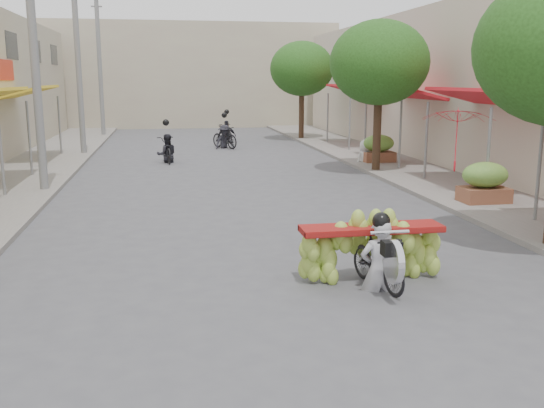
% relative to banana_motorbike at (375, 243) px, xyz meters
% --- Properties ---
extents(ground, '(120.00, 120.00, 0.00)m').
position_rel_banana_motorbike_xyz_m(ground, '(-1.35, -2.63, -0.70)').
color(ground, '#515156').
rests_on(ground, ground).
extents(sidewalk_left, '(4.00, 60.00, 0.12)m').
position_rel_banana_motorbike_xyz_m(sidewalk_left, '(-8.35, 12.37, -0.64)').
color(sidewalk_left, gray).
rests_on(sidewalk_left, ground).
extents(sidewalk_right, '(4.00, 60.00, 0.12)m').
position_rel_banana_motorbike_xyz_m(sidewalk_right, '(5.65, 12.37, -0.64)').
color(sidewalk_right, gray).
rests_on(sidewalk_right, ground).
extents(far_building, '(20.00, 6.00, 7.00)m').
position_rel_banana_motorbike_xyz_m(far_building, '(-1.35, 35.37, 2.80)').
color(far_building, '#AFA38A').
rests_on(far_building, ground).
extents(utility_pole_mid, '(0.60, 0.24, 8.00)m').
position_rel_banana_motorbike_xyz_m(utility_pole_mid, '(-6.75, 9.37, 3.33)').
color(utility_pole_mid, slate).
rests_on(utility_pole_mid, ground).
extents(utility_pole_far, '(0.60, 0.24, 8.00)m').
position_rel_banana_motorbike_xyz_m(utility_pole_far, '(-6.75, 18.37, 3.33)').
color(utility_pole_far, slate).
rests_on(utility_pole_far, ground).
extents(utility_pole_back, '(0.60, 0.24, 8.00)m').
position_rel_banana_motorbike_xyz_m(utility_pole_back, '(-6.75, 27.37, 3.33)').
color(utility_pole_back, slate).
rests_on(utility_pole_back, ground).
extents(street_tree_mid, '(3.40, 3.40, 5.25)m').
position_rel_banana_motorbike_xyz_m(street_tree_mid, '(4.05, 11.37, 3.08)').
color(street_tree_mid, '#3A2719').
rests_on(street_tree_mid, ground).
extents(street_tree_far, '(3.40, 3.40, 5.25)m').
position_rel_banana_motorbike_xyz_m(street_tree_far, '(4.05, 23.37, 3.08)').
color(street_tree_far, '#3A2719').
rests_on(street_tree_far, ground).
extents(produce_crate_mid, '(1.20, 0.88, 1.16)m').
position_rel_banana_motorbike_xyz_m(produce_crate_mid, '(4.85, 5.37, 0.01)').
color(produce_crate_mid, brown).
rests_on(produce_crate_mid, ground).
extents(produce_crate_far, '(1.20, 0.88, 1.16)m').
position_rel_banana_motorbike_xyz_m(produce_crate_far, '(4.85, 13.37, 0.01)').
color(produce_crate_far, brown).
rests_on(produce_crate_far, ground).
extents(banana_motorbike, '(2.31, 1.78, 2.07)m').
position_rel_banana_motorbike_xyz_m(banana_motorbike, '(0.00, 0.00, 0.00)').
color(banana_motorbike, black).
rests_on(banana_motorbike, ground).
extents(market_umbrella, '(2.44, 2.44, 1.80)m').
position_rel_banana_motorbike_xyz_m(market_umbrella, '(4.72, 6.77, 1.80)').
color(market_umbrella, red).
rests_on(market_umbrella, ground).
extents(pedestrian, '(0.93, 0.70, 1.68)m').
position_rel_banana_motorbike_xyz_m(pedestrian, '(4.39, 13.53, 0.26)').
color(pedestrian, white).
rests_on(pedestrian, ground).
extents(bg_motorbike_a, '(0.84, 1.79, 1.95)m').
position_rel_banana_motorbike_xyz_m(bg_motorbike_a, '(-3.19, 15.40, 0.03)').
color(bg_motorbike_a, black).
rests_on(bg_motorbike_a, ground).
extents(bg_motorbike_b, '(1.44, 1.83, 1.95)m').
position_rel_banana_motorbike_xyz_m(bg_motorbike_b, '(-0.45, 19.98, 0.13)').
color(bg_motorbike_b, black).
rests_on(bg_motorbike_b, ground).
extents(bg_motorbike_c, '(1.04, 1.69, 1.95)m').
position_rel_banana_motorbike_xyz_m(bg_motorbike_c, '(-0.03, 23.00, 0.09)').
color(bg_motorbike_c, black).
rests_on(bg_motorbike_c, ground).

